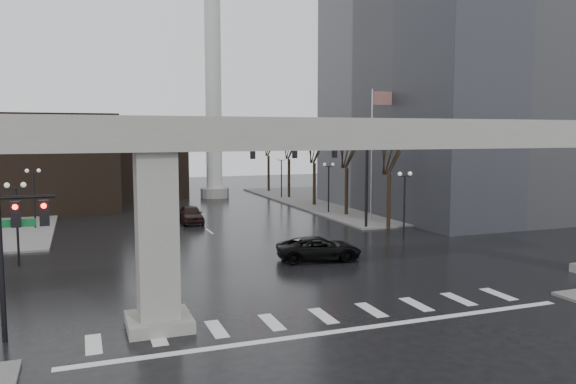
% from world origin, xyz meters
% --- Properties ---
extents(ground, '(160.00, 160.00, 0.00)m').
position_xyz_m(ground, '(0.00, 0.00, 0.00)').
color(ground, black).
rests_on(ground, ground).
extents(sidewalk_ne, '(28.00, 36.00, 0.15)m').
position_xyz_m(sidewalk_ne, '(26.00, 36.00, 0.07)').
color(sidewalk_ne, slate).
rests_on(sidewalk_ne, ground).
extents(elevated_guideway, '(48.00, 2.60, 8.70)m').
position_xyz_m(elevated_guideway, '(1.26, 0.00, 6.88)').
color(elevated_guideway, gray).
rests_on(elevated_guideway, ground).
extents(office_tower, '(22.00, 26.00, 42.00)m').
position_xyz_m(office_tower, '(28.00, 26.00, 21.00)').
color(office_tower, '#5E5E63').
rests_on(office_tower, ground).
extents(building_far_left, '(16.00, 14.00, 10.00)m').
position_xyz_m(building_far_left, '(-14.00, 42.00, 5.00)').
color(building_far_left, black).
rests_on(building_far_left, ground).
extents(building_far_mid, '(10.00, 10.00, 8.00)m').
position_xyz_m(building_far_mid, '(-2.00, 52.00, 4.00)').
color(building_far_mid, black).
rests_on(building_far_mid, ground).
extents(smokestack, '(3.60, 3.60, 30.00)m').
position_xyz_m(smokestack, '(6.00, 46.00, 13.35)').
color(smokestack, '#BBBCB7').
rests_on(smokestack, ground).
extents(signal_mast_arm, '(12.12, 0.43, 8.00)m').
position_xyz_m(signal_mast_arm, '(8.99, 18.80, 5.83)').
color(signal_mast_arm, black).
rests_on(signal_mast_arm, ground).
extents(signal_left_pole, '(2.30, 0.30, 6.00)m').
position_xyz_m(signal_left_pole, '(-12.25, 0.50, 4.07)').
color(signal_left_pole, black).
rests_on(signal_left_pole, ground).
extents(flagpole_assembly, '(2.06, 0.12, 12.00)m').
position_xyz_m(flagpole_assembly, '(15.29, 22.00, 7.53)').
color(flagpole_assembly, silver).
rests_on(flagpole_assembly, ground).
extents(lamp_right_0, '(1.22, 0.32, 5.11)m').
position_xyz_m(lamp_right_0, '(13.50, 14.00, 3.47)').
color(lamp_right_0, black).
rests_on(lamp_right_0, ground).
extents(lamp_right_1, '(1.22, 0.32, 5.11)m').
position_xyz_m(lamp_right_1, '(13.50, 28.00, 3.47)').
color(lamp_right_1, black).
rests_on(lamp_right_1, ground).
extents(lamp_right_2, '(1.22, 0.32, 5.11)m').
position_xyz_m(lamp_right_2, '(13.50, 42.00, 3.47)').
color(lamp_right_2, black).
rests_on(lamp_right_2, ground).
extents(lamp_left_0, '(1.22, 0.32, 5.11)m').
position_xyz_m(lamp_left_0, '(-13.50, 14.00, 3.47)').
color(lamp_left_0, black).
rests_on(lamp_left_0, ground).
extents(lamp_left_1, '(1.22, 0.32, 5.11)m').
position_xyz_m(lamp_left_1, '(-13.50, 28.00, 3.47)').
color(lamp_left_1, black).
rests_on(lamp_left_1, ground).
extents(lamp_left_2, '(1.22, 0.32, 5.11)m').
position_xyz_m(lamp_left_2, '(-13.50, 42.00, 3.47)').
color(lamp_left_2, black).
rests_on(lamp_left_2, ground).
extents(tree_right_0, '(1.09, 1.58, 7.50)m').
position_xyz_m(tree_right_0, '(14.53, 18.02, 2.79)').
color(tree_right_0, black).
rests_on(tree_right_0, ground).
extents(tree_right_1, '(1.09, 1.61, 7.67)m').
position_xyz_m(tree_right_1, '(14.53, 26.02, 2.85)').
color(tree_right_1, black).
rests_on(tree_right_1, ground).
extents(tree_right_2, '(1.10, 1.63, 7.85)m').
position_xyz_m(tree_right_2, '(14.53, 34.02, 2.91)').
color(tree_right_2, black).
rests_on(tree_right_2, ground).
extents(tree_right_3, '(1.11, 1.66, 8.02)m').
position_xyz_m(tree_right_3, '(14.53, 42.02, 2.98)').
color(tree_right_3, black).
rests_on(tree_right_3, ground).
extents(tree_right_4, '(1.12, 1.69, 8.19)m').
position_xyz_m(tree_right_4, '(14.53, 50.02, 3.04)').
color(tree_right_4, black).
rests_on(tree_right_4, ground).
extents(pickup_truck, '(5.70, 3.31, 1.49)m').
position_xyz_m(pickup_truck, '(4.25, 9.18, 0.75)').
color(pickup_truck, black).
rests_on(pickup_truck, ground).
extents(far_car, '(2.09, 4.75, 1.59)m').
position_xyz_m(far_car, '(-0.61, 26.76, 0.80)').
color(far_car, black).
rests_on(far_car, ground).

